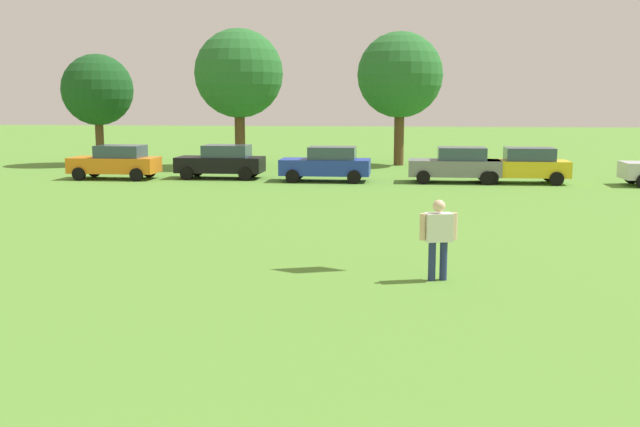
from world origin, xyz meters
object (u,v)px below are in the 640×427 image
Objects in this scene: parked_car_orange_0 at (116,162)px; parked_car_gray_3 at (456,165)px; tree_far_left at (98,90)px; parked_car_black_1 at (222,161)px; tree_far_right at (400,75)px; adult_bystander at (438,233)px; parked_car_yellow_4 at (523,165)px; tree_center at (239,74)px; parked_car_blue_2 at (327,164)px.

parked_car_gray_3 is (16.69, 0.41, 0.00)m from parked_car_orange_0.
parked_car_gray_3 is 0.65× the size of tree_far_left.
tree_far_left is (-9.38, 7.00, 3.63)m from parked_car_black_1.
tree_far_right is (8.69, 8.72, 4.49)m from parked_car_black_1.
adult_bystander is 0.41× the size of parked_car_yellow_4.
tree_center is 9.52m from tree_far_right.
parked_car_blue_2 and parked_car_gray_3 have the same top height.
parked_car_orange_0 is at bearing 112.32° from adult_bystander.
parked_car_blue_2 is at bearing -27.58° from tree_far_left.
tree_center is (4.61, 7.37, 4.54)m from parked_car_orange_0.
adult_bystander is at bearing -87.56° from tree_far_right.
parked_car_blue_2 is 10.96m from tree_far_right.
parked_car_gray_3 is (1.61, 19.51, -0.19)m from adult_bystander.
tree_far_left is (-19.30, 26.97, 3.43)m from adult_bystander.
parked_car_orange_0 is 0.54× the size of tree_center.
tree_far_right reaches higher than parked_car_yellow_4.
parked_car_yellow_4 is 25.41m from tree_far_left.
parked_car_blue_2 is at bearing -50.55° from tree_center.
tree_center is at bearing -24.30° from parked_car_yellow_4.
tree_far_left is at bearing -27.58° from parked_car_blue_2.
parked_car_black_1 is 7.95m from tree_center.
parked_car_black_1 is at bearing -1.45° from parked_car_yellow_4.
tree_far_right is (-1.22, 28.69, 4.30)m from adult_bystander.
parked_car_blue_2 is 0.54× the size of tree_far_right.
parked_car_blue_2 is 9.29m from parked_car_yellow_4.
tree_center reaches higher than tree_far_left.
parked_car_gray_3 is at bearing 69.32° from adult_bystander.
parked_car_gray_3 is at bearing -19.62° from tree_far_left.
tree_far_right is (9.25, 2.22, -0.05)m from tree_center.
tree_far_right is at bearing -109.39° from parked_car_blue_2.
tree_far_left reaches higher than parked_car_orange_0.
tree_center is (-12.08, 6.96, 4.54)m from parked_car_gray_3.
parked_car_orange_0 is at bearing 0.84° from parked_car_blue_2.
parked_car_yellow_4 is at bearing -24.30° from tree_center.
adult_bystander is 0.41× the size of parked_car_blue_2.
parked_car_orange_0 and parked_car_black_1 have the same top height.
tree_center is at bearing -3.22° from tree_far_left.
parked_car_orange_0 and parked_car_gray_3 have the same top height.
parked_car_gray_3 is 22.49m from tree_far_left.
tree_far_left is (-24.05, 7.37, 3.63)m from parked_car_yellow_4.
parked_car_black_1 is 0.54× the size of tree_far_right.
parked_car_black_1 is at bearing -2.26° from parked_car_gray_3.
parked_car_gray_3 is at bearing 177.74° from parked_car_black_1.
parked_car_yellow_4 is (9.29, 0.34, 0.00)m from parked_car_blue_2.
parked_car_orange_0 and parked_car_blue_2 have the same top height.
adult_bystander is at bearing 85.29° from parked_car_gray_3.
adult_bystander is 33.34m from tree_far_left.
parked_car_orange_0 is 10.54m from parked_car_blue_2.
parked_car_gray_3 is at bearing -29.94° from tree_center.
parked_car_blue_2 is (10.54, 0.15, 0.00)m from parked_car_orange_0.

